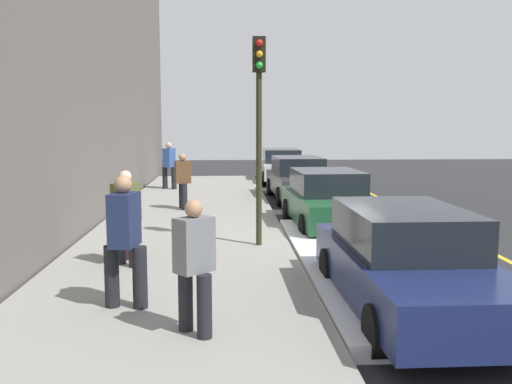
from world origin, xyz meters
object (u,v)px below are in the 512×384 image
parked_car_charcoal (298,179)px  pedestrian_navy_coat (125,238)px  pedestrian_grey_coat (194,263)px  pedestrian_olive_coat (126,215)px  rolling_suitcase (126,244)px  pedestrian_blue_coat (169,164)px  parked_car_white (281,166)px  parked_car_green (328,200)px  parked_car_navy (406,261)px  traffic_light_pole (259,106)px  pedestrian_brown_coat (183,180)px

parked_car_charcoal → pedestrian_navy_coat: pedestrian_navy_coat is taller
pedestrian_grey_coat → parked_car_charcoal: bearing=167.4°
pedestrian_grey_coat → pedestrian_olive_coat: size_ratio=0.96×
pedestrian_olive_coat → rolling_suitcase: (-0.54, -0.11, -0.64)m
pedestrian_olive_coat → pedestrian_blue_coat: 12.03m
parked_car_white → pedestrian_grey_coat: 19.42m
parked_car_green → rolling_suitcase: size_ratio=4.70×
parked_car_navy → pedestrian_navy_coat: size_ratio=2.55×
traffic_light_pole → rolling_suitcase: size_ratio=4.65×
pedestrian_grey_coat → pedestrian_brown_coat: bearing=-175.0°
parked_car_green → pedestrian_blue_coat: pedestrian_blue_coat is taller
pedestrian_brown_coat → traffic_light_pole: (5.14, 1.97, 2.02)m
parked_car_navy → traffic_light_pole: bearing=-154.9°
parked_car_navy → pedestrian_olive_coat: size_ratio=2.75×
parked_car_white → pedestrian_navy_coat: bearing=-12.3°
rolling_suitcase → pedestrian_blue_coat: bearing=-178.5°
pedestrian_grey_coat → pedestrian_brown_coat: 10.23m
pedestrian_grey_coat → traffic_light_pole: bearing=168.0°
parked_car_green → pedestrian_brown_coat: 4.74m
pedestrian_grey_coat → parked_car_navy: bearing=109.8°
pedestrian_navy_coat → traffic_light_pole: (-3.99, 2.09, 1.92)m
parked_car_green → parked_car_charcoal: bearing=-179.6°
parked_car_green → traffic_light_pole: size_ratio=1.01×
parked_car_navy → pedestrian_navy_coat: bearing=-90.1°
parked_car_white → rolling_suitcase: size_ratio=5.11×
pedestrian_navy_coat → parked_car_green: bearing=148.0°
parked_car_white → pedestrian_grey_coat: bearing=-8.7°
pedestrian_brown_coat → rolling_suitcase: size_ratio=1.80×
parked_car_charcoal → parked_car_green: 5.66m
traffic_light_pole → rolling_suitcase: (1.06, -2.59, -2.62)m
parked_car_green → pedestrian_brown_coat: size_ratio=2.62×
pedestrian_blue_coat → rolling_suitcase: size_ratio=1.97×
parked_car_navy → pedestrian_grey_coat: size_ratio=2.85×
parked_car_white → pedestrian_brown_coat: size_ratio=2.85×
parked_car_white → rolling_suitcase: (15.20, -4.45, -0.32)m
pedestrian_brown_coat → rolling_suitcase: pedestrian_brown_coat is taller
pedestrian_olive_coat → rolling_suitcase: pedestrian_olive_coat is taller
parked_car_charcoal → rolling_suitcase: 10.17m
parked_car_green → pedestrian_olive_coat: (4.01, -4.39, 0.31)m
pedestrian_brown_coat → parked_car_green: bearing=54.9°
parked_car_white → pedestrian_navy_coat: 18.55m
pedestrian_olive_coat → rolling_suitcase: bearing=-168.5°
parked_car_charcoal → traffic_light_pole: (8.08, -1.86, 2.30)m
rolling_suitcase → pedestrian_navy_coat: bearing=9.7°
parked_car_charcoal → pedestrian_olive_coat: bearing=-24.2°
pedestrian_blue_coat → pedestrian_brown_coat: bearing=9.8°
parked_car_charcoal → pedestrian_brown_coat: bearing=-52.5°
parked_car_green → traffic_light_pole: bearing=-38.3°
traffic_light_pole → parked_car_green: bearing=141.7°
rolling_suitcase → pedestrian_brown_coat: bearing=174.3°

